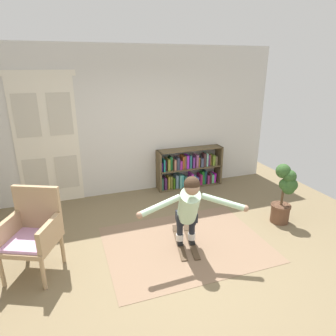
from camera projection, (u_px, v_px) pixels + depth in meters
The scene contains 9 objects.
ground_plane at pixel (182, 260), 4.06m from camera, with size 7.20×7.20×0.00m, color #766548.
back_wall at pixel (134, 122), 5.89m from camera, with size 6.00×0.10×2.90m, color silver.
double_door at pixel (47, 140), 5.39m from camera, with size 1.22×0.05×2.45m.
rug at pixel (186, 244), 4.43m from camera, with size 2.34×1.77×0.01m, color #80644D.
bookshelf at pixel (188, 170), 6.40m from camera, with size 1.44×0.30×0.85m.
wicker_chair at pixel (33, 231), 3.69m from camera, with size 0.80×0.80×1.10m.
potted_plant at pixel (284, 193), 4.90m from camera, with size 0.37×0.36×1.01m.
skis_pair at pixel (185, 241), 4.45m from camera, with size 0.44×0.90×0.07m.
person_skier at pixel (189, 206), 4.03m from camera, with size 1.44×0.79×1.12m.
Camera 1 is at (-1.32, -3.14, 2.54)m, focal length 31.69 mm.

